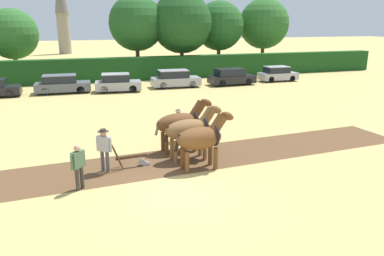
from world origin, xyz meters
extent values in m
plane|color=tan|center=(0.00, 0.00, 0.00)|extent=(240.00, 240.00, 0.00)
cube|color=brown|center=(-3.24, 2.77, 0.00)|extent=(30.95, 4.92, 0.01)
cube|color=#194719|center=(0.00, 26.86, 1.17)|extent=(64.47, 1.33, 2.34)
cylinder|color=brown|center=(-8.30, 30.69, 1.63)|extent=(0.44, 0.44, 3.25)
sphere|color=#2D6628|center=(-8.30, 30.69, 4.64)|extent=(5.04, 5.04, 5.04)
cylinder|color=brown|center=(4.22, 30.44, 2.01)|extent=(0.44, 0.44, 4.02)
sphere|color=#235623|center=(4.22, 30.44, 5.67)|extent=(6.01, 6.01, 6.01)
cylinder|color=#4C3823|center=(9.08, 29.48, 1.94)|extent=(0.44, 0.44, 3.87)
sphere|color=#1E4C1E|center=(9.08, 29.48, 5.71)|extent=(6.70, 6.70, 6.70)
cylinder|color=brown|center=(14.14, 30.90, 1.89)|extent=(0.44, 0.44, 3.77)
sphere|color=#235623|center=(14.14, 30.90, 5.36)|extent=(5.77, 5.77, 5.77)
cylinder|color=#4C3823|center=(20.45, 31.61, 1.94)|extent=(0.44, 0.44, 3.89)
sphere|color=#2D6628|center=(20.45, 31.61, 5.59)|extent=(6.20, 6.20, 6.20)
cylinder|color=gray|center=(-3.45, 64.25, 3.65)|extent=(2.27, 2.27, 7.31)
ellipsoid|color=brown|center=(1.45, 1.83, 1.31)|extent=(1.96, 1.07, 0.91)
cylinder|color=brown|center=(2.05, 2.13, 0.45)|extent=(0.18, 0.18, 0.90)
cylinder|color=brown|center=(2.08, 1.60, 0.45)|extent=(0.18, 0.18, 0.90)
cylinder|color=brown|center=(0.81, 2.06, 0.45)|extent=(0.18, 0.18, 0.90)
cylinder|color=brown|center=(0.84, 1.53, 0.45)|extent=(0.18, 0.18, 0.90)
cylinder|color=brown|center=(2.26, 1.88, 1.81)|extent=(0.84, 0.48, 0.91)
ellipsoid|color=brown|center=(2.68, 1.90, 2.11)|extent=(0.69, 0.30, 0.54)
cube|color=black|center=(2.44, 1.89, 2.00)|extent=(0.43, 0.10, 0.57)
cylinder|color=black|center=(0.54, 1.78, 1.21)|extent=(0.30, 0.14, 0.71)
torus|color=black|center=(2.11, 1.87, 1.38)|extent=(0.16, 0.93, 0.93)
ellipsoid|color=brown|center=(1.38, 3.04, 1.34)|extent=(2.11, 1.06, 0.90)
cylinder|color=brown|center=(2.03, 3.33, 0.47)|extent=(0.18, 0.18, 0.94)
cylinder|color=brown|center=(2.06, 2.81, 0.47)|extent=(0.18, 0.18, 0.94)
cylinder|color=brown|center=(0.69, 3.26, 0.47)|extent=(0.18, 0.18, 0.94)
cylinder|color=brown|center=(0.73, 2.74, 0.47)|extent=(0.18, 0.18, 0.94)
cylinder|color=brown|center=(2.25, 3.09, 1.83)|extent=(0.82, 0.47, 0.89)
ellipsoid|color=brown|center=(2.65, 3.11, 2.12)|extent=(0.69, 0.30, 0.54)
cube|color=black|center=(2.43, 3.10, 2.02)|extent=(0.41, 0.10, 0.55)
cylinder|color=black|center=(0.40, 2.98, 1.25)|extent=(0.30, 0.14, 0.71)
torus|color=black|center=(2.09, 3.08, 1.41)|extent=(0.16, 0.92, 0.91)
ellipsoid|color=brown|center=(1.31, 4.24, 1.31)|extent=(2.19, 1.12, 0.95)
cylinder|color=brown|center=(1.98, 4.56, 0.44)|extent=(0.18, 0.18, 0.89)
cylinder|color=brown|center=(2.01, 4.01, 0.44)|extent=(0.18, 0.18, 0.89)
cylinder|color=brown|center=(0.60, 4.48, 0.44)|extent=(0.18, 0.18, 0.89)
cylinder|color=brown|center=(0.63, 3.93, 0.44)|extent=(0.18, 0.18, 0.89)
cylinder|color=brown|center=(2.21, 4.29, 1.85)|extent=(0.90, 0.50, 0.98)
ellipsoid|color=brown|center=(2.67, 4.32, 2.18)|extent=(0.69, 0.30, 0.54)
cube|color=gray|center=(2.41, 4.31, 2.05)|extent=(0.46, 0.11, 0.61)
cylinder|color=gray|center=(0.30, 4.18, 1.21)|extent=(0.30, 0.14, 0.71)
torus|color=black|center=(2.05, 4.28, 1.39)|extent=(0.17, 0.97, 0.96)
cube|color=#4C331E|center=(-1.12, 2.89, 0.45)|extent=(1.30, 0.18, 0.12)
cube|color=#939399|center=(-0.61, 2.92, 0.10)|extent=(0.49, 0.23, 0.39)
cylinder|color=#4C331E|center=(-1.72, 3.05, 0.55)|extent=(0.40, 0.08, 0.96)
cylinder|color=#4C331E|center=(-1.70, 2.66, 0.55)|extent=(0.40, 0.08, 0.96)
cylinder|color=#4C4C4C|center=(-2.30, 2.79, 0.44)|extent=(0.14, 0.14, 0.87)
cylinder|color=#4C4C4C|center=(-2.11, 2.65, 0.44)|extent=(0.14, 0.14, 0.87)
cube|color=#B7B7BC|center=(-2.20, 2.72, 1.18)|extent=(0.52, 0.47, 0.62)
sphere|color=tan|center=(-2.20, 2.72, 1.61)|extent=(0.24, 0.24, 0.24)
cylinder|color=#B7B7BC|center=(-2.44, 2.91, 1.16)|extent=(0.09, 0.09, 0.58)
cylinder|color=#B7B7BC|center=(-1.97, 2.54, 1.16)|extent=(0.09, 0.09, 0.58)
cylinder|color=#42382D|center=(-2.20, 2.72, 1.68)|extent=(0.45, 0.45, 0.02)
cylinder|color=#42382D|center=(-2.20, 2.72, 1.73)|extent=(0.22, 0.22, 0.10)
cylinder|color=#28334C|center=(1.75, 5.81, 0.40)|extent=(0.14, 0.14, 0.80)
cylinder|color=#28334C|center=(1.67, 5.61, 0.40)|extent=(0.14, 0.14, 0.80)
cube|color=silver|center=(1.71, 5.71, 1.08)|extent=(0.35, 0.51, 0.57)
sphere|color=tan|center=(1.71, 5.71, 1.48)|extent=(0.22, 0.22, 0.22)
cylinder|color=silver|center=(1.81, 5.97, 1.06)|extent=(0.09, 0.09, 0.53)
cylinder|color=silver|center=(1.61, 5.45, 1.06)|extent=(0.09, 0.09, 0.53)
cylinder|color=tan|center=(1.71, 5.71, 1.54)|extent=(0.41, 0.41, 0.02)
cylinder|color=tan|center=(1.71, 5.71, 1.59)|extent=(0.21, 0.21, 0.10)
cylinder|color=#38332D|center=(-3.15, 1.40, 0.42)|extent=(0.14, 0.14, 0.84)
cylinder|color=#38332D|center=(-3.31, 1.25, 0.42)|extent=(0.14, 0.14, 0.84)
cube|color=#4C6B4C|center=(-3.23, 1.32, 1.14)|extent=(0.49, 0.48, 0.60)
sphere|color=tan|center=(-3.23, 1.32, 1.56)|extent=(0.23, 0.23, 0.23)
cylinder|color=#4C6B4C|center=(-3.02, 1.52, 1.12)|extent=(0.09, 0.09, 0.56)
cylinder|color=#4C6B4C|center=(-3.44, 1.13, 1.12)|extent=(0.09, 0.09, 0.56)
cylinder|color=black|center=(-7.85, 22.11, 0.33)|extent=(0.66, 0.23, 0.66)
cylinder|color=black|center=(-7.87, 20.57, 0.33)|extent=(0.66, 0.23, 0.66)
cube|color=#565B66|center=(-3.81, 21.50, 0.53)|extent=(4.53, 1.97, 0.71)
cube|color=black|center=(-4.04, 21.51, 1.18)|extent=(2.73, 1.74, 0.59)
cube|color=#565B66|center=(-4.04, 21.51, 1.51)|extent=(2.73, 1.74, 0.06)
cylinder|color=black|center=(-2.40, 22.27, 0.32)|extent=(0.65, 0.24, 0.65)
cylinder|color=black|center=(-2.45, 20.65, 0.32)|extent=(0.65, 0.24, 0.65)
cylinder|color=black|center=(-5.18, 22.36, 0.32)|extent=(0.65, 0.24, 0.65)
cylinder|color=black|center=(-5.22, 20.74, 0.32)|extent=(0.65, 0.24, 0.65)
cube|color=#9E9EA8|center=(0.69, 20.65, 0.54)|extent=(4.01, 2.21, 0.72)
cube|color=black|center=(0.50, 20.68, 1.20)|extent=(2.47, 1.86, 0.60)
cube|color=#9E9EA8|center=(0.50, 20.68, 1.53)|extent=(2.47, 1.86, 0.06)
cylinder|color=black|center=(1.96, 21.29, 0.32)|extent=(0.67, 0.29, 0.64)
cylinder|color=black|center=(1.78, 19.74, 0.32)|extent=(0.67, 0.29, 0.64)
cylinder|color=black|center=(-0.40, 21.57, 0.32)|extent=(0.67, 0.29, 0.64)
cylinder|color=black|center=(-0.58, 20.01, 0.32)|extent=(0.67, 0.29, 0.64)
cube|color=#9E9EA8|center=(6.01, 21.29, 0.54)|extent=(4.47, 2.00, 0.73)
cube|color=black|center=(5.79, 21.30, 1.22)|extent=(2.70, 1.75, 0.62)
cube|color=#9E9EA8|center=(5.79, 21.30, 1.56)|extent=(2.70, 1.75, 0.06)
cylinder|color=black|center=(7.40, 22.04, 0.32)|extent=(0.64, 0.25, 0.64)
cylinder|color=black|center=(7.34, 20.44, 0.32)|extent=(0.64, 0.25, 0.64)
cylinder|color=black|center=(4.68, 22.15, 0.32)|extent=(0.64, 0.25, 0.64)
cylinder|color=black|center=(4.61, 20.55, 0.32)|extent=(0.64, 0.25, 0.64)
cube|color=black|center=(11.46, 20.95, 0.54)|extent=(4.39, 1.92, 0.72)
cube|color=black|center=(11.24, 20.94, 1.20)|extent=(2.64, 1.71, 0.59)
cube|color=black|center=(11.24, 20.94, 1.52)|extent=(2.64, 1.71, 0.06)
cylinder|color=black|center=(12.79, 21.78, 0.33)|extent=(0.67, 0.23, 0.66)
cylinder|color=black|center=(12.82, 20.17, 0.33)|extent=(0.67, 0.23, 0.66)
cylinder|color=black|center=(10.09, 21.73, 0.33)|extent=(0.67, 0.23, 0.66)
cylinder|color=black|center=(10.13, 20.11, 0.33)|extent=(0.67, 0.23, 0.66)
cube|color=#A8A8B2|center=(16.90, 21.66, 0.51)|extent=(3.86, 1.78, 0.69)
cube|color=black|center=(16.71, 21.66, 1.14)|extent=(2.32, 1.58, 0.58)
cube|color=#A8A8B2|center=(16.71, 21.66, 1.46)|extent=(2.32, 1.58, 0.06)
cylinder|color=black|center=(18.10, 22.39, 0.30)|extent=(0.61, 0.23, 0.61)
cylinder|color=black|center=(18.07, 20.89, 0.30)|extent=(0.61, 0.23, 0.61)
cylinder|color=black|center=(15.73, 22.43, 0.30)|extent=(0.61, 0.23, 0.61)
cylinder|color=black|center=(15.70, 20.94, 0.30)|extent=(0.61, 0.23, 0.61)
camera|label=1|loc=(-3.29, -11.61, 5.77)|focal=35.00mm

